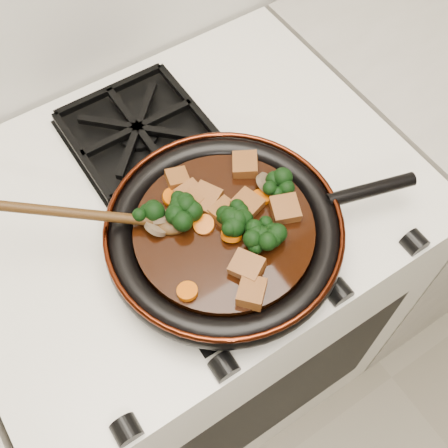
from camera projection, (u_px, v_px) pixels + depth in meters
stove at (194, 301)px, 1.30m from camera, size 0.76×0.60×0.90m
burner_grate_front at (228, 252)px, 0.84m from camera, size 0.23×0.23×0.03m
burner_grate_back at (138, 131)px, 0.96m from camera, size 0.23×0.23×0.03m
skillet at (225, 233)px, 0.82m from camera, size 0.47×0.35×0.05m
braising_sauce at (224, 231)px, 0.82m from camera, size 0.26×0.26×0.02m
tofu_cube_0 at (190, 195)px, 0.83m from camera, size 0.04×0.04×0.02m
tofu_cube_1 at (205, 199)px, 0.83m from camera, size 0.06×0.05×0.03m
tofu_cube_2 at (188, 203)px, 0.82m from camera, size 0.04×0.05×0.02m
tofu_cube_3 at (247, 267)px, 0.77m from camera, size 0.05×0.06×0.03m
tofu_cube_4 at (178, 180)px, 0.85m from camera, size 0.04×0.04×0.03m
tofu_cube_5 at (252, 292)px, 0.75m from camera, size 0.05×0.05×0.03m
tofu_cube_6 at (245, 165)px, 0.86m from camera, size 0.06×0.06×0.03m
tofu_cube_7 at (285, 210)px, 0.82m from camera, size 0.05×0.05×0.03m
tofu_cube_8 at (225, 213)px, 0.82m from camera, size 0.05×0.05×0.02m
tofu_cube_9 at (247, 204)px, 0.82m from camera, size 0.05×0.05×0.02m
broccoli_floret_0 at (277, 188)px, 0.84m from camera, size 0.07×0.07×0.06m
broccoli_floret_1 at (270, 234)px, 0.79m from camera, size 0.09×0.08×0.07m
broccoli_floret_2 at (179, 208)px, 0.82m from camera, size 0.08×0.09×0.06m
broccoli_floret_3 at (238, 228)px, 0.80m from camera, size 0.09×0.09×0.07m
broccoli_floret_4 at (263, 242)px, 0.78m from camera, size 0.09×0.09×0.07m
broccoli_floret_5 at (234, 218)px, 0.81m from camera, size 0.08×0.07×0.06m
broccoli_floret_6 at (264, 236)px, 0.79m from camera, size 0.08×0.08×0.06m
broccoli_floret_7 at (148, 214)px, 0.81m from camera, size 0.09×0.08×0.07m
broccoli_floret_8 at (185, 215)px, 0.81m from camera, size 0.09×0.08×0.08m
broccoli_floret_9 at (182, 211)px, 0.81m from camera, size 0.08×0.08×0.06m
carrot_coin_0 at (204, 225)px, 0.81m from camera, size 0.03×0.03×0.02m
carrot_coin_1 at (261, 197)px, 0.83m from camera, size 0.03×0.03×0.02m
carrot_coin_2 at (187, 291)px, 0.76m from camera, size 0.03×0.03×0.01m
carrot_coin_3 at (172, 197)px, 0.83m from camera, size 0.03×0.03×0.02m
carrot_coin_4 at (231, 235)px, 0.80m from camera, size 0.03×0.03×0.02m
mushroom_slice_0 at (158, 217)px, 0.81m from camera, size 0.05×0.05×0.03m
mushroom_slice_1 at (283, 200)px, 0.83m from camera, size 0.03×0.03×0.03m
mushroom_slice_2 at (156, 227)px, 0.80m from camera, size 0.04×0.04×0.03m
mushroom_slice_3 at (286, 205)px, 0.82m from camera, size 0.05×0.05×0.02m
mushroom_slice_4 at (266, 183)px, 0.84m from camera, size 0.04×0.04×0.03m
wooden_spoon at (111, 217)px, 0.79m from camera, size 0.16×0.11×0.28m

